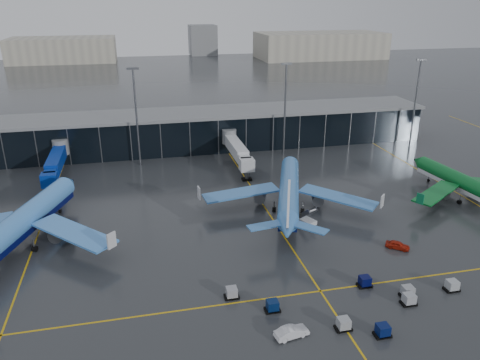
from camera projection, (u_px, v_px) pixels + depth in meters
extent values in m
plane|color=#282B2D|center=(235.00, 250.00, 82.62)|extent=(600.00, 600.00, 0.00)
cube|color=black|center=(190.00, 131.00, 137.07)|extent=(140.00, 16.00, 10.00)
cube|color=slate|center=(189.00, 114.00, 135.14)|extent=(142.00, 17.00, 0.80)
cylinder|color=#595B60|center=(61.00, 147.00, 122.02)|extent=(4.00, 4.00, 4.00)
cube|color=navy|center=(54.00, 167.00, 110.06)|extent=(3.00, 24.00, 3.00)
cylinder|color=#595B60|center=(51.00, 191.00, 104.39)|extent=(1.00, 1.00, 2.60)
cylinder|color=#595B60|center=(229.00, 136.00, 131.36)|extent=(4.00, 4.00, 4.00)
cube|color=silver|center=(240.00, 154.00, 119.40)|extent=(3.00, 24.00, 3.00)
cylinder|color=#595B60|center=(247.00, 175.00, 113.72)|extent=(1.00, 1.00, 2.60)
cylinder|color=#595B60|center=(137.00, 119.00, 120.33)|extent=(0.50, 0.50, 25.00)
cube|color=#595B60|center=(133.00, 69.00, 115.70)|extent=(3.00, 0.40, 0.60)
cylinder|color=#595B60|center=(285.00, 111.00, 128.63)|extent=(0.50, 0.50, 25.00)
cube|color=#595B60|center=(287.00, 64.00, 124.00)|extent=(3.00, 0.40, 0.60)
cylinder|color=#595B60|center=(415.00, 104.00, 136.93)|extent=(0.50, 0.50, 25.00)
cube|color=#595B60|center=(421.00, 60.00, 132.30)|extent=(3.00, 0.40, 0.60)
cube|color=#B2AD99|center=(320.00, 45.00, 340.23)|extent=(90.00, 42.00, 18.00)
cube|color=#B2AD99|center=(63.00, 50.00, 321.41)|extent=(70.00, 38.00, 16.00)
cube|color=#B2AD99|center=(203.00, 40.00, 359.21)|extent=(20.00, 20.00, 22.00)
cube|color=gold|center=(43.00, 221.00, 93.51)|extent=(0.30, 120.00, 0.02)
cube|color=gold|center=(260.00, 200.00, 102.85)|extent=(0.30, 120.00, 0.02)
cube|color=gold|center=(441.00, 183.00, 112.18)|extent=(0.30, 120.00, 0.02)
cube|color=gold|center=(320.00, 291.00, 71.08)|extent=(220.00, 0.30, 0.02)
cube|color=black|center=(407.00, 295.00, 69.75)|extent=(2.20, 1.50, 0.36)
cube|color=gray|center=(408.00, 291.00, 69.47)|extent=(1.60, 1.50, 1.50)
cube|color=black|center=(364.00, 285.00, 72.22)|extent=(2.20, 1.50, 0.36)
cube|color=#040838|center=(365.00, 281.00, 71.94)|extent=(1.60, 1.50, 1.50)
cube|color=black|center=(408.00, 303.00, 67.99)|extent=(2.20, 1.50, 0.36)
cube|color=#919499|center=(409.00, 299.00, 67.71)|extent=(1.60, 1.50, 1.50)
cube|color=black|center=(451.00, 289.00, 71.21)|extent=(2.20, 1.50, 0.36)
cube|color=#9A9FA3|center=(452.00, 285.00, 70.92)|extent=(1.60, 1.50, 1.50)
cube|color=black|center=(272.00, 310.00, 66.54)|extent=(2.20, 1.50, 0.36)
cube|color=#051842|center=(272.00, 305.00, 66.26)|extent=(1.60, 1.50, 1.50)
cube|color=black|center=(343.00, 328.00, 62.85)|extent=(2.20, 1.50, 0.36)
cube|color=gray|center=(344.00, 323.00, 62.57)|extent=(1.60, 1.50, 1.50)
cube|color=black|center=(232.00, 297.00, 69.47)|extent=(2.20, 1.50, 0.36)
cube|color=gray|center=(232.00, 292.00, 69.19)|extent=(1.60, 1.50, 1.50)
cube|color=black|center=(382.00, 335.00, 61.63)|extent=(2.20, 1.50, 0.36)
cube|color=#051143|center=(383.00, 330.00, 61.35)|extent=(1.60, 1.50, 1.50)
cube|color=silver|center=(307.00, 221.00, 92.27)|extent=(3.30, 3.81, 0.80)
cube|color=silver|center=(308.00, 213.00, 91.58)|extent=(2.60, 3.24, 2.29)
imported|color=#A91E0D|center=(398.00, 245.00, 82.85)|extent=(4.26, 3.92, 1.41)
imported|color=silver|center=(292.00, 332.00, 61.24)|extent=(4.89, 2.46, 1.54)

